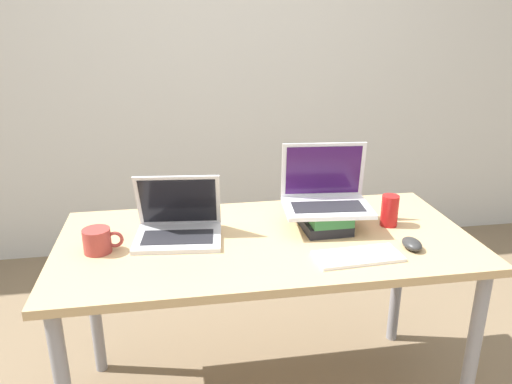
# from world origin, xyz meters

# --- Properties ---
(wall_back) EXTENTS (8.00, 0.05, 2.70)m
(wall_back) POSITION_xyz_m (0.00, 1.90, 1.35)
(wall_back) COLOR silver
(wall_back) RESTS_ON ground_plane
(desk) EXTENTS (1.51, 0.74, 0.74)m
(desk) POSITION_xyz_m (0.00, 0.37, 0.66)
(desk) COLOR tan
(desk) RESTS_ON ground_plane
(laptop_left) EXTENTS (0.33, 0.27, 0.24)m
(laptop_left) POSITION_xyz_m (-0.32, 0.42, 0.79)
(laptop_left) COLOR silver
(laptop_left) RESTS_ON desk
(book_stack) EXTENTS (0.18, 0.22, 0.08)m
(book_stack) POSITION_xyz_m (0.24, 0.42, 0.78)
(book_stack) COLOR black
(book_stack) RESTS_ON desk
(laptop_on_books) EXTENTS (0.34, 0.25, 0.24)m
(laptop_on_books) POSITION_xyz_m (0.25, 0.44, 0.87)
(laptop_on_books) COLOR silver
(laptop_on_books) RESTS_ON book_stack
(wireless_keyboard) EXTENTS (0.30, 0.14, 0.01)m
(wireless_keyboard) POSITION_xyz_m (0.28, 0.16, 0.75)
(wireless_keyboard) COLOR white
(wireless_keyboard) RESTS_ON desk
(mouse) EXTENTS (0.06, 0.10, 0.04)m
(mouse) POSITION_xyz_m (0.49, 0.19, 0.76)
(mouse) COLOR #2D2D2D
(mouse) RESTS_ON desk
(mug) EXTENTS (0.14, 0.09, 0.08)m
(mug) POSITION_xyz_m (-0.59, 0.35, 0.78)
(mug) COLOR #9E3833
(mug) RESTS_ON desk
(soda_can) EXTENTS (0.07, 0.07, 0.12)m
(soda_can) POSITION_xyz_m (0.49, 0.40, 0.80)
(soda_can) COLOR red
(soda_can) RESTS_ON desk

